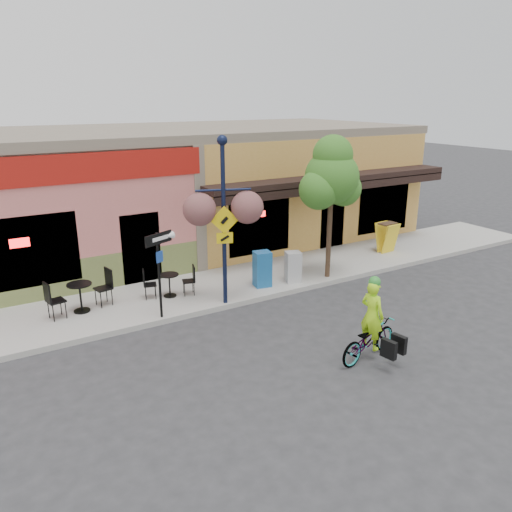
{
  "coord_description": "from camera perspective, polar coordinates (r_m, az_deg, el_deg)",
  "views": [
    {
      "loc": [
        -7.42,
        -10.79,
        5.61
      ],
      "look_at": [
        -0.68,
        0.5,
        1.4
      ],
      "focal_mm": 35.0,
      "sensor_mm": 36.0,
      "label": 1
    }
  ],
  "objects": [
    {
      "name": "ground",
      "position": [
        14.24,
        3.4,
        -5.47
      ],
      "size": [
        90.0,
        90.0,
        0.0
      ],
      "primitive_type": "plane",
      "color": "#2D2D30",
      "rests_on": "ground"
    },
    {
      "name": "sidewalk",
      "position": [
        15.79,
        -0.67,
        -2.77
      ],
      "size": [
        24.0,
        3.0,
        0.15
      ],
      "primitive_type": "cube",
      "color": "#9E9B93",
      "rests_on": "ground"
    },
    {
      "name": "curb",
      "position": [
        14.64,
        2.19,
        -4.48
      ],
      "size": [
        24.0,
        0.12,
        0.15
      ],
      "primitive_type": "cube",
      "color": "#A8A59E",
      "rests_on": "ground"
    },
    {
      "name": "building",
      "position": [
        20.02,
        -8.71,
        7.89
      ],
      "size": [
        18.2,
        8.2,
        4.5
      ],
      "primitive_type": null,
      "color": "#CB6A64",
      "rests_on": "ground"
    },
    {
      "name": "bicycle",
      "position": [
        11.51,
        12.74,
        -9.29
      ],
      "size": [
        1.83,
        0.91,
        0.92
      ],
      "primitive_type": "imported",
      "rotation": [
        0.0,
        0.0,
        1.74
      ],
      "color": "maroon",
      "rests_on": "ground"
    },
    {
      "name": "cyclist_rider",
      "position": [
        11.4,
        13.04,
        -7.73
      ],
      "size": [
        0.47,
        0.63,
        1.59
      ],
      "primitive_type": "imported",
      "rotation": [
        0.0,
        0.0,
        1.74
      ],
      "color": "#B4FF1A",
      "rests_on": "ground"
    },
    {
      "name": "lamp_post",
      "position": [
        13.23,
        -3.7,
        3.82
      ],
      "size": [
        1.57,
        1.03,
        4.56
      ],
      "primitive_type": null,
      "rotation": [
        0.0,
        0.0,
        -0.34
      ],
      "color": "black",
      "rests_on": "sidewalk"
    },
    {
      "name": "one_way_sign",
      "position": [
        12.86,
        -11.0,
        -2.25
      ],
      "size": [
        0.87,
        0.52,
        2.26
      ],
      "primitive_type": null,
      "rotation": [
        0.0,
        0.0,
        0.41
      ],
      "color": "black",
      "rests_on": "sidewalk"
    },
    {
      "name": "cafe_set_left",
      "position": [
        13.96,
        -19.46,
        -4.05
      ],
      "size": [
        1.85,
        1.19,
        1.03
      ],
      "primitive_type": null,
      "rotation": [
        0.0,
        0.0,
        0.2
      ],
      "color": "black",
      "rests_on": "sidewalk"
    },
    {
      "name": "cafe_set_right",
      "position": [
        14.41,
        -9.87,
        -2.94
      ],
      "size": [
        1.59,
        1.09,
        0.87
      ],
      "primitive_type": null,
      "rotation": [
        0.0,
        0.0,
        -0.28
      ],
      "color": "black",
      "rests_on": "sidewalk"
    },
    {
      "name": "newspaper_box_blue",
      "position": [
        14.93,
        0.72,
        -1.49
      ],
      "size": [
        0.56,
        0.52,
        1.08
      ],
      "primitive_type": null,
      "rotation": [
        0.0,
        0.0,
        -0.19
      ],
      "color": "#195A97",
      "rests_on": "sidewalk"
    },
    {
      "name": "newspaper_box_grey",
      "position": [
        15.33,
        4.25,
        -1.25
      ],
      "size": [
        0.54,
        0.51,
        0.96
      ],
      "primitive_type": null,
      "rotation": [
        0.0,
        0.0,
        -0.29
      ],
      "color": "#B3B3B3",
      "rests_on": "sidewalk"
    },
    {
      "name": "street_tree",
      "position": [
        15.45,
        8.5,
        5.51
      ],
      "size": [
        2.18,
        2.18,
        4.47
      ],
      "primitive_type": null,
      "rotation": [
        0.0,
        0.0,
        0.3
      ],
      "color": "#3D7A26",
      "rests_on": "sidewalk"
    },
    {
      "name": "sandwich_board",
      "position": [
        18.73,
        15.16,
        1.94
      ],
      "size": [
        0.7,
        0.54,
        1.1
      ],
      "primitive_type": null,
      "rotation": [
        0.0,
        0.0,
        0.08
      ],
      "color": "yellow",
      "rests_on": "sidewalk"
    }
  ]
}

